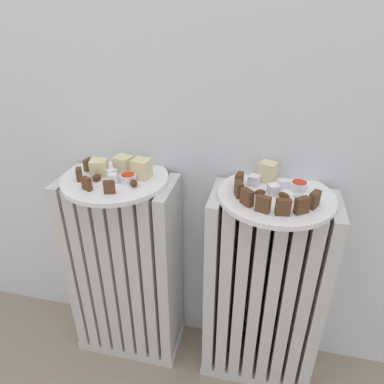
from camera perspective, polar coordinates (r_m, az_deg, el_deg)
radiator_left at (r=1.12m, az=-10.49°, el=-12.34°), size 0.32×0.16×0.61m
radiator_right at (r=1.06m, az=11.31°, el=-15.59°), size 0.32×0.16×0.61m
plate_left at (r=0.95m, az=-12.15°, el=2.07°), size 0.28×0.28×0.01m
plate_right at (r=0.87m, az=13.26°, el=-0.64°), size 0.28×0.28×0.01m
dark_cake_slice_left_0 at (r=1.00m, az=-16.24°, el=4.23°), size 0.02×0.03×0.03m
dark_cake_slice_left_1 at (r=0.95m, az=-17.59°, el=2.70°), size 0.02×0.03×0.03m
dark_cake_slice_left_2 at (r=0.89m, az=-16.47°, el=1.28°), size 0.03×0.02×0.03m
dark_cake_slice_left_3 at (r=0.86m, az=-13.09°, el=0.75°), size 0.03×0.02×0.03m
marble_cake_slice_left_0 at (r=0.96m, az=-10.88°, el=4.36°), size 0.05×0.05×0.04m
marble_cake_slice_left_1 at (r=0.92m, az=-8.06°, el=3.70°), size 0.05×0.05×0.05m
marble_cake_slice_left_2 at (r=0.96m, az=-14.63°, el=3.83°), size 0.05×0.05×0.04m
turkish_delight_left_0 at (r=0.92m, az=-12.53°, el=2.17°), size 0.03×0.03×0.02m
turkish_delight_left_1 at (r=0.94m, az=-12.72°, el=2.88°), size 0.03×0.03×0.02m
medjool_date_left_0 at (r=0.93m, az=-14.99°, el=2.23°), size 0.02×0.03×0.02m
medjool_date_left_1 at (r=0.89m, az=-9.27°, el=1.39°), size 0.03×0.03×0.02m
jam_bowl_left at (r=0.91m, az=-10.19°, el=2.25°), size 0.04×0.04×0.02m
dark_cake_slice_right_0 at (r=0.87m, az=7.53°, el=1.82°), size 0.02×0.03×0.04m
dark_cake_slice_right_1 at (r=0.84m, az=7.48°, el=0.51°), size 0.02×0.03×0.04m
dark_cake_slice_right_2 at (r=0.80m, az=8.79°, el=-0.85°), size 0.03×0.03×0.04m
dark_cake_slice_right_3 at (r=0.78m, az=11.28°, el=-1.91°), size 0.03×0.02×0.04m
dark_cake_slice_right_4 at (r=0.78m, az=14.35°, el=-2.36°), size 0.03×0.02×0.04m
dark_cake_slice_right_5 at (r=0.80m, az=17.16°, el=-2.07°), size 0.03×0.03×0.04m
dark_cake_slice_right_6 at (r=0.83m, az=18.97°, el=-1.16°), size 0.03×0.03×0.04m
marble_cake_slice_right_0 at (r=0.91m, az=11.98°, el=3.16°), size 0.05×0.05×0.05m
turkish_delight_right_0 at (r=0.90m, az=14.37°, el=1.25°), size 0.03×0.03×0.02m
turkish_delight_right_1 at (r=0.89m, az=9.91°, el=1.86°), size 0.03×0.03×0.03m
turkish_delight_right_2 at (r=0.86m, az=12.88°, el=0.38°), size 0.03×0.03×0.02m
medjool_date_right_0 at (r=0.85m, az=14.50°, el=-0.63°), size 0.03×0.03×0.02m
medjool_date_right_1 at (r=0.85m, az=10.83°, el=-0.05°), size 0.03×0.02×0.01m
jam_bowl_right at (r=0.90m, az=16.72°, el=1.01°), size 0.04×0.04×0.02m
fork at (r=0.85m, az=15.81°, el=-1.26°), size 0.06×0.09×0.00m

